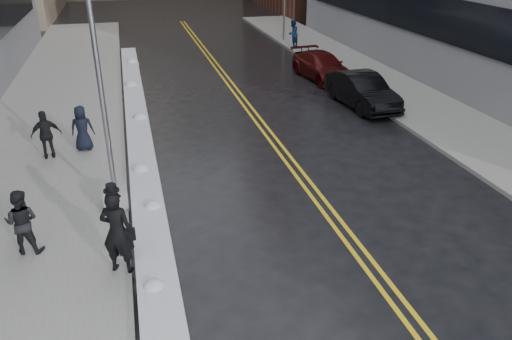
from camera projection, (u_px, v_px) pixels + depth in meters
ground at (247, 233)px, 13.16m from camera, size 160.00×160.00×0.00m
sidewalk_west at (55, 123)px, 20.56m from camera, size 5.50×50.00×0.15m
sidewalk_east at (399, 95)px, 24.11m from camera, size 4.00×50.00×0.15m
lane_line_left at (246, 109)px, 22.42m from camera, size 0.12×50.00×0.01m
lane_line_right at (252, 108)px, 22.49m from camera, size 0.12×50.00×0.01m
snow_ridge at (138, 130)px, 19.52m from camera, size 0.90×30.00×0.34m
lamppost at (106, 128)px, 13.06m from camera, size 0.65×0.65×7.62m
fire_hydrant at (382, 87)px, 23.68m from camera, size 0.26×0.26×0.73m
pedestrian_fedora at (117, 232)px, 11.05m from camera, size 0.88×0.75×2.05m
pedestrian_b at (22, 222)px, 11.83m from camera, size 0.91×0.77×1.65m
pedestrian_c at (82, 128)px, 17.51m from camera, size 0.83×0.58×1.62m
pedestrian_d at (46, 135)px, 16.85m from camera, size 1.05×0.59×1.68m
pedestrian_east at (293, 34)px, 33.27m from camera, size 1.11×1.09×1.80m
car_black at (362, 91)px, 22.39m from camera, size 1.90×4.65×1.50m
car_maroon at (322, 66)px, 26.73m from camera, size 2.41×4.90×1.37m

